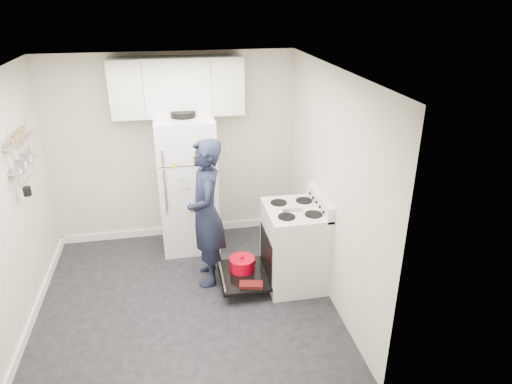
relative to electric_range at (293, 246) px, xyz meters
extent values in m
cube|color=black|center=(-1.26, -0.15, -0.47)|extent=(3.20, 3.20, 0.01)
cube|color=white|center=(-1.26, -0.15, 2.03)|extent=(3.20, 3.20, 0.01)
cube|color=beige|center=(-1.26, 1.45, 0.78)|extent=(3.20, 0.01, 2.50)
cube|color=beige|center=(-1.26, -1.75, 0.78)|extent=(3.20, 0.01, 2.50)
cube|color=beige|center=(-2.86, -0.15, 0.78)|extent=(0.01, 3.20, 2.50)
cube|color=beige|center=(0.34, -0.15, 0.78)|extent=(0.01, 3.20, 2.50)
cube|color=white|center=(-2.85, -0.15, -0.42)|extent=(0.03, 3.20, 0.10)
cube|color=white|center=(-1.26, 1.44, -0.42)|extent=(3.20, 0.03, 0.10)
cube|color=silver|center=(0.01, 0.00, -0.01)|extent=(0.65, 0.76, 0.92)
cube|color=black|center=(-0.06, 0.00, -0.07)|extent=(0.53, 0.60, 0.52)
cube|color=orange|center=(0.21, 0.00, -0.07)|extent=(0.02, 0.56, 0.46)
cylinder|color=black|center=(-0.01, 0.00, -0.25)|extent=(0.34, 0.34, 0.02)
cube|color=silver|center=(0.30, 0.00, 0.54)|extent=(0.08, 0.76, 0.18)
cube|color=silver|center=(0.01, 0.00, 0.47)|extent=(0.65, 0.76, 0.03)
cube|color=#B2B2B7|center=(-0.04, -0.05, 0.50)|extent=(0.22, 0.03, 0.01)
cube|color=black|center=(-0.59, 0.00, -0.32)|extent=(0.55, 0.70, 0.03)
cylinder|color=#B2B2B7|center=(-0.83, 0.00, -0.29)|extent=(0.02, 0.66, 0.02)
cylinder|color=red|center=(-0.58, 0.10, -0.24)|extent=(0.29, 0.29, 0.13)
cylinder|color=red|center=(-0.58, 0.10, -0.16)|extent=(0.30, 0.30, 0.02)
sphere|color=red|center=(-0.58, 0.10, -0.13)|extent=(0.04, 0.04, 0.04)
cube|color=maroon|center=(-0.54, -0.24, -0.29)|extent=(0.28, 0.18, 0.04)
cube|color=maroon|center=(-0.54, 0.27, -0.29)|extent=(0.27, 0.15, 0.04)
cube|color=white|center=(-1.12, 1.10, 0.42)|extent=(0.72, 0.70, 1.77)
cube|color=#4C4C4C|center=(-1.12, 0.75, 0.80)|extent=(0.68, 0.01, 0.01)
cube|color=#B2B2B7|center=(-1.40, 0.73, 0.92)|extent=(0.03, 0.03, 0.20)
cube|color=#B2B2B7|center=(-1.40, 0.73, 0.50)|extent=(0.03, 0.03, 0.55)
cylinder|color=black|center=(-1.12, 1.10, 1.33)|extent=(0.30, 0.30, 0.07)
cube|color=yellow|center=(-1.02, 0.74, 0.88)|extent=(0.07, 0.01, 0.07)
cube|color=yellow|center=(-1.27, 0.74, 0.81)|extent=(0.06, 0.01, 0.06)
cube|color=#B94535|center=(-1.07, 0.74, 0.23)|extent=(0.10, 0.01, 0.10)
cube|color=#2D874D|center=(-0.94, 0.74, 0.43)|extent=(0.09, 0.01, 0.12)
cube|color=silver|center=(-1.17, 0.74, 0.58)|extent=(0.12, 0.01, 0.16)
cube|color=silver|center=(-1.16, 1.28, 1.63)|extent=(1.60, 0.33, 0.70)
cube|color=#B2B2B7|center=(-2.78, 0.35, 1.33)|extent=(0.14, 0.60, 0.02)
cube|color=#B2B2B7|center=(-2.78, 0.35, 1.08)|extent=(0.14, 0.60, 0.02)
cylinder|color=black|center=(-2.75, 0.17, 0.85)|extent=(0.08, 0.08, 0.09)
imported|color=black|center=(-0.96, 0.23, 0.40)|extent=(0.43, 0.65, 1.74)
camera|label=1|loc=(-1.28, -4.39, 2.71)|focal=32.00mm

